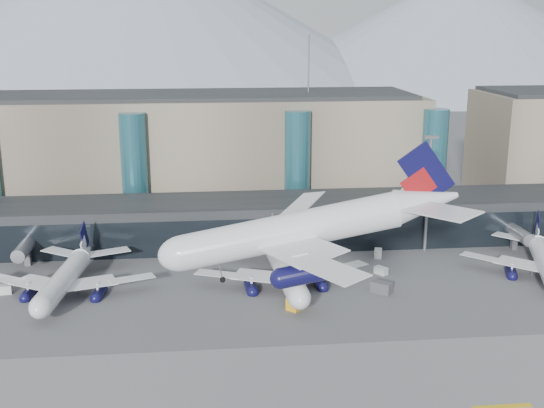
{
  "coord_description": "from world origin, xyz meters",
  "views": [
    {
      "loc": [
        -17.98,
        -90.88,
        48.43
      ],
      "look_at": [
        -5.57,
        32.0,
        15.79
      ],
      "focal_mm": 45.0,
      "sensor_mm": 36.0,
      "label": 1
    }
  ],
  "objects_px": {
    "hero_jet": "(320,218)",
    "veh_a": "(3,289)",
    "jet_parked_left": "(68,269)",
    "veh_d": "(378,253)",
    "jet_parked_right": "(544,253)",
    "veh_h": "(297,302)",
    "veh_c": "(382,287)",
    "veh_g": "(381,270)",
    "lightmast_mid": "(428,187)",
    "jet_parked_mid": "(283,260)"
  },
  "relations": [
    {
      "from": "veh_c",
      "to": "veh_d",
      "type": "distance_m",
      "value": 20.29
    },
    {
      "from": "lightmast_mid",
      "to": "jet_parked_right",
      "type": "height_order",
      "value": "lightmast_mid"
    },
    {
      "from": "veh_a",
      "to": "veh_d",
      "type": "distance_m",
      "value": 75.57
    },
    {
      "from": "lightmast_mid",
      "to": "jet_parked_left",
      "type": "bearing_deg",
      "value": -168.08
    },
    {
      "from": "jet_parked_mid",
      "to": "jet_parked_right",
      "type": "distance_m",
      "value": 52.75
    },
    {
      "from": "jet_parked_left",
      "to": "jet_parked_mid",
      "type": "bearing_deg",
      "value": -83.9
    },
    {
      "from": "lightmast_mid",
      "to": "veh_c",
      "type": "distance_m",
      "value": 30.95
    },
    {
      "from": "jet_parked_left",
      "to": "veh_h",
      "type": "distance_m",
      "value": 43.63
    },
    {
      "from": "lightmast_mid",
      "to": "veh_c",
      "type": "xyz_separation_m",
      "value": [
        -15.77,
        -23.04,
        -13.37
      ]
    },
    {
      "from": "jet_parked_left",
      "to": "jet_parked_mid",
      "type": "relative_size",
      "value": 0.96
    },
    {
      "from": "veh_g",
      "to": "veh_h",
      "type": "bearing_deg",
      "value": -89.39
    },
    {
      "from": "jet_parked_left",
      "to": "jet_parked_right",
      "type": "relative_size",
      "value": 1.0
    },
    {
      "from": "hero_jet",
      "to": "veh_a",
      "type": "distance_m",
      "value": 73.05
    },
    {
      "from": "jet_parked_right",
      "to": "veh_c",
      "type": "relative_size",
      "value": 9.02
    },
    {
      "from": "veh_g",
      "to": "veh_h",
      "type": "relative_size",
      "value": 0.62
    },
    {
      "from": "veh_a",
      "to": "hero_jet",
      "type": "bearing_deg",
      "value": -49.15
    },
    {
      "from": "veh_d",
      "to": "veh_c",
      "type": "bearing_deg",
      "value": -175.87
    },
    {
      "from": "veh_a",
      "to": "veh_c",
      "type": "bearing_deg",
      "value": -12.98
    },
    {
      "from": "jet_parked_left",
      "to": "veh_h",
      "type": "bearing_deg",
      "value": -101.1
    },
    {
      "from": "jet_parked_right",
      "to": "veh_a",
      "type": "bearing_deg",
      "value": 109.39
    },
    {
      "from": "veh_c",
      "to": "veh_h",
      "type": "height_order",
      "value": "veh_h"
    },
    {
      "from": "veh_a",
      "to": "veh_h",
      "type": "distance_m",
      "value": 54.72
    },
    {
      "from": "jet_parked_left",
      "to": "veh_a",
      "type": "xyz_separation_m",
      "value": [
        -11.79,
        -0.83,
        -3.35
      ]
    },
    {
      "from": "hero_jet",
      "to": "jet_parked_right",
      "type": "distance_m",
      "value": 74.26
    },
    {
      "from": "jet_parked_mid",
      "to": "veh_d",
      "type": "xyz_separation_m",
      "value": [
        22.06,
        12.31,
        -3.54
      ]
    },
    {
      "from": "jet_parked_right",
      "to": "veh_h",
      "type": "xyz_separation_m",
      "value": [
        -51.7,
        -12.72,
        -3.02
      ]
    },
    {
      "from": "veh_c",
      "to": "veh_g",
      "type": "relative_size",
      "value": 1.49
    },
    {
      "from": "veh_c",
      "to": "jet_parked_mid",
      "type": "bearing_deg",
      "value": -161.73
    },
    {
      "from": "veh_d",
      "to": "lightmast_mid",
      "type": "bearing_deg",
      "value": -57.43
    },
    {
      "from": "jet_parked_left",
      "to": "veh_a",
      "type": "distance_m",
      "value": 12.29
    },
    {
      "from": "lightmast_mid",
      "to": "veh_a",
      "type": "height_order",
      "value": "lightmast_mid"
    },
    {
      "from": "veh_c",
      "to": "veh_h",
      "type": "distance_m",
      "value": 17.45
    },
    {
      "from": "lightmast_mid",
      "to": "jet_parked_left",
      "type": "xyz_separation_m",
      "value": [
        -73.97,
        -15.61,
        -10.23
      ]
    },
    {
      "from": "veh_d",
      "to": "veh_h",
      "type": "relative_size",
      "value": 0.71
    },
    {
      "from": "jet_parked_right",
      "to": "veh_a",
      "type": "distance_m",
      "value": 105.15
    },
    {
      "from": "jet_parked_right",
      "to": "veh_d",
      "type": "height_order",
      "value": "jet_parked_right"
    },
    {
      "from": "jet_parked_right",
      "to": "veh_d",
      "type": "relative_size",
      "value": 11.71
    },
    {
      "from": "veh_g",
      "to": "veh_h",
      "type": "xyz_separation_m",
      "value": [
        -19.02,
        -15.01,
        0.39
      ]
    },
    {
      "from": "veh_d",
      "to": "jet_parked_left",
      "type": "bearing_deg",
      "value": 117.86
    },
    {
      "from": "lightmast_mid",
      "to": "hero_jet",
      "type": "distance_m",
      "value": 71.82
    },
    {
      "from": "jet_parked_left",
      "to": "veh_d",
      "type": "xyz_separation_m",
      "value": [
        62.61,
        12.38,
        -3.36
      ]
    },
    {
      "from": "jet_parked_left",
      "to": "veh_a",
      "type": "relative_size",
      "value": 11.43
    },
    {
      "from": "veh_g",
      "to": "jet_parked_mid",
      "type": "bearing_deg",
      "value": -121.58
    },
    {
      "from": "jet_parked_left",
      "to": "veh_d",
      "type": "distance_m",
      "value": 63.91
    },
    {
      "from": "jet_parked_right",
      "to": "veh_h",
      "type": "height_order",
      "value": "jet_parked_right"
    },
    {
      "from": "veh_a",
      "to": "veh_d",
      "type": "relative_size",
      "value": 1.03
    },
    {
      "from": "jet_parked_right",
      "to": "veh_a",
      "type": "relative_size",
      "value": 11.41
    },
    {
      "from": "lightmast_mid",
      "to": "jet_parked_mid",
      "type": "distance_m",
      "value": 38.2
    },
    {
      "from": "jet_parked_mid",
      "to": "veh_d",
      "type": "height_order",
      "value": "jet_parked_mid"
    },
    {
      "from": "hero_jet",
      "to": "veh_a",
      "type": "height_order",
      "value": "hero_jet"
    }
  ]
}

